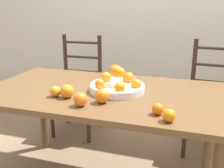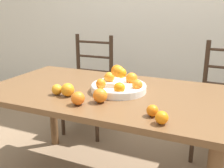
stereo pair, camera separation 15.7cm
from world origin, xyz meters
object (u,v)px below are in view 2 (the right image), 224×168
orange_loose_4 (78,98)px  chair_right (224,106)px  fruit_bowl (119,85)px  orange_loose_5 (68,90)px  orange_loose_1 (152,111)px  chair_left (89,87)px  orange_loose_2 (162,118)px  orange_loose_0 (100,95)px  orange_loose_3 (57,90)px

orange_loose_4 → chair_right: chair_right is taller
fruit_bowl → orange_loose_5: bearing=-139.3°
chair_right → orange_loose_1: bearing=-103.8°
chair_left → chair_right: bearing=-2.0°
orange_loose_2 → chair_left: chair_left is taller
orange_loose_5 → fruit_bowl: bearing=40.7°
chair_left → chair_right: same height
orange_loose_1 → chair_left: chair_left is taller
chair_right → orange_loose_0: bearing=-120.0°
orange_loose_3 → orange_loose_0: bearing=-2.7°
orange_loose_2 → chair_right: size_ratio=0.06×
fruit_bowl → chair_left: bearing=130.2°
orange_loose_0 → chair_left: bearing=122.0°
orange_loose_3 → chair_left: (-0.31, 0.97, -0.31)m
orange_loose_0 → orange_loose_4: orange_loose_0 is taller
orange_loose_3 → orange_loose_5: size_ratio=0.82×
fruit_bowl → chair_right: 1.04m
orange_loose_3 → orange_loose_4: size_ratio=0.87×
orange_loose_4 → chair_right: 1.35m
orange_loose_2 → orange_loose_5: orange_loose_5 is taller
orange_loose_5 → chair_left: size_ratio=0.08×
orange_loose_2 → orange_loose_3: (-0.69, 0.15, 0.00)m
orange_loose_1 → orange_loose_4: bearing=-178.1°
orange_loose_1 → orange_loose_5: (-0.55, 0.09, 0.01)m
chair_right → orange_loose_5: bearing=-128.7°
orange_loose_4 → chair_left: bearing=116.0°
orange_loose_2 → chair_right: 1.20m
chair_right → orange_loose_3: bearing=-130.9°
orange_loose_0 → orange_loose_4: (-0.10, -0.08, -0.00)m
orange_loose_4 → chair_left: 1.23m
orange_loose_3 → orange_loose_5: bearing=1.7°
orange_loose_1 → orange_loose_4: orange_loose_4 is taller
orange_loose_0 → orange_loose_5: size_ratio=1.02×
orange_loose_3 → chair_left: bearing=107.9°
orange_loose_0 → orange_loose_3: 0.30m
orange_loose_2 → orange_loose_4: bearing=173.4°
orange_loose_3 → orange_loose_4: bearing=-25.3°
fruit_bowl → orange_loose_2: bearing=-45.4°
orange_loose_0 → chair_right: bearing=56.2°
fruit_bowl → chair_left: chair_left is taller
orange_loose_4 → orange_loose_5: 0.17m
orange_loose_5 → chair_left: 1.09m
chair_left → chair_right: (1.28, -0.00, 0.00)m
orange_loose_3 → orange_loose_5: orange_loose_5 is taller
orange_loose_2 → orange_loose_5: 0.64m
orange_loose_0 → orange_loose_3: size_ratio=1.25×
orange_loose_1 → orange_loose_2: (0.06, -0.07, 0.00)m
orange_loose_1 → orange_loose_4: 0.42m
chair_right → orange_loose_4: bearing=-121.4°
orange_loose_1 → orange_loose_5: orange_loose_5 is taller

